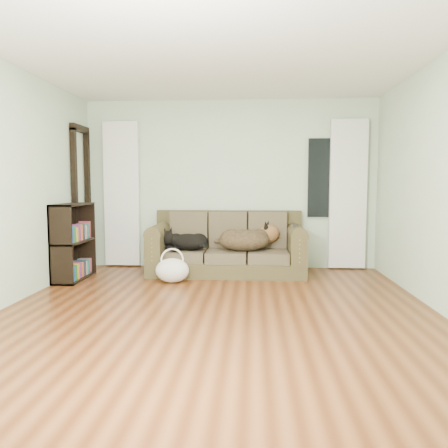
# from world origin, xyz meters

# --- Properties ---
(floor) EXTENTS (5.00, 5.00, 0.00)m
(floor) POSITION_xyz_m (0.00, 0.00, 0.00)
(floor) COLOR #4A220D
(floor) RESTS_ON ground
(ceiling) EXTENTS (5.00, 5.00, 0.00)m
(ceiling) POSITION_xyz_m (0.00, 0.00, 2.60)
(ceiling) COLOR white
(ceiling) RESTS_ON ground
(wall_back) EXTENTS (4.50, 0.04, 2.60)m
(wall_back) POSITION_xyz_m (0.00, 2.50, 1.30)
(wall_back) COLOR #B5CBAE
(wall_back) RESTS_ON ground
(curtain_left) EXTENTS (0.55, 0.08, 2.25)m
(curtain_left) POSITION_xyz_m (-1.70, 2.42, 1.15)
(curtain_left) COLOR white
(curtain_left) RESTS_ON ground
(curtain_right) EXTENTS (0.55, 0.08, 2.25)m
(curtain_right) POSITION_xyz_m (1.80, 2.42, 1.15)
(curtain_right) COLOR white
(curtain_right) RESTS_ON ground
(window_pane) EXTENTS (0.50, 0.03, 1.20)m
(window_pane) POSITION_xyz_m (1.45, 2.47, 1.40)
(window_pane) COLOR black
(window_pane) RESTS_ON wall_back
(door_casing) EXTENTS (0.07, 0.60, 2.10)m
(door_casing) POSITION_xyz_m (-2.20, 2.05, 1.05)
(door_casing) COLOR black
(door_casing) RESTS_ON ground
(sofa) EXTENTS (2.23, 0.96, 0.91)m
(sofa) POSITION_xyz_m (-0.01, 1.97, 0.45)
(sofa) COLOR #312D1B
(sofa) RESTS_ON floor
(dog_black_lab) EXTENTS (0.67, 0.54, 0.25)m
(dog_black_lab) POSITION_xyz_m (-0.61, 1.90, 0.48)
(dog_black_lab) COLOR black
(dog_black_lab) RESTS_ON sofa
(dog_shepherd) EXTENTS (0.82, 0.62, 0.34)m
(dog_shepherd) POSITION_xyz_m (0.28, 1.93, 0.49)
(dog_shepherd) COLOR black
(dog_shepherd) RESTS_ON sofa
(tv_remote) EXTENTS (0.09, 0.20, 0.02)m
(tv_remote) POSITION_xyz_m (0.95, 1.82, 0.73)
(tv_remote) COLOR black
(tv_remote) RESTS_ON sofa
(tote_bag) EXTENTS (0.47, 0.38, 0.33)m
(tote_bag) POSITION_xyz_m (-0.70, 1.32, 0.16)
(tote_bag) COLOR silver
(tote_bag) RESTS_ON floor
(bookshelf) EXTENTS (0.41, 0.87, 1.04)m
(bookshelf) POSITION_xyz_m (-2.09, 1.44, 0.50)
(bookshelf) COLOR black
(bookshelf) RESTS_ON floor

